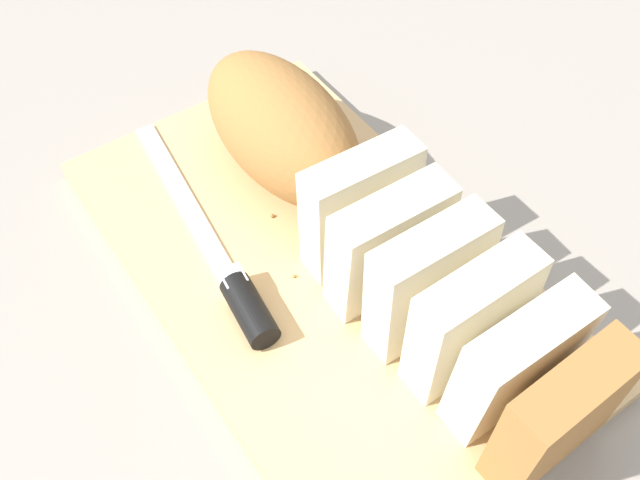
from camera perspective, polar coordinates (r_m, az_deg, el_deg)
ground_plane at (r=0.62m, az=0.00°, el=-2.77°), size 3.00×3.00×0.00m
cutting_board at (r=0.62m, az=0.00°, el=-2.27°), size 0.46×0.27×0.02m
bread_loaf at (r=0.58m, az=2.86°, el=2.76°), size 0.44×0.11×0.10m
bread_knife at (r=0.59m, az=-6.69°, el=-3.38°), size 0.27×0.06×0.03m
crumb_near_knife at (r=0.64m, az=-3.74°, el=1.90°), size 0.00×0.00×0.00m
crumb_near_loaf at (r=0.60m, az=-1.99°, el=-2.84°), size 0.00×0.00×0.00m
crumb_stray_left at (r=0.64m, az=-0.63°, el=2.01°), size 0.01×0.01×0.01m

